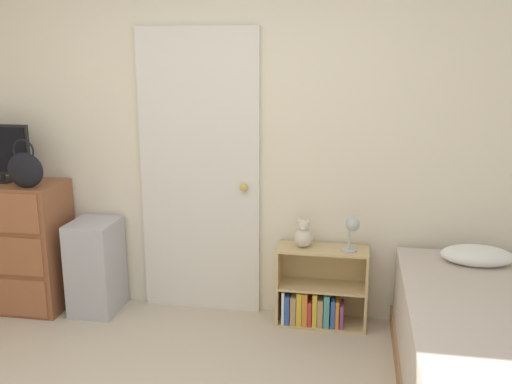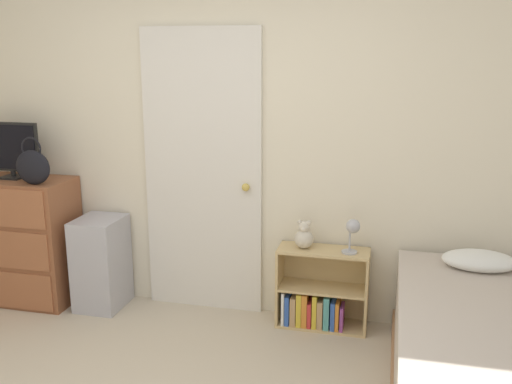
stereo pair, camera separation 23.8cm
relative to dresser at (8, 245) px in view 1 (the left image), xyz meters
The scene contains 10 objects.
wall_back 1.77m from the dresser, ahead, with size 10.00×0.06×2.55m.
door_closed 1.55m from the dresser, ahead, with size 0.87×0.09×2.04m.
dresser is the anchor object (origin of this frame).
tv 0.70m from the dresser, 82.93° to the left, with size 0.46×0.16×0.42m.
handbag 0.69m from the dresser, 24.37° to the right, with size 0.27×0.09×0.34m.
storage_bin 0.69m from the dresser, ahead, with size 0.32×0.38×0.69m.
bookshelf 2.32m from the dresser, ahead, with size 0.62×0.25×0.56m.
teddy_bear 2.20m from the dresser, ahead, with size 0.13×0.13×0.20m.
desk_lamp 2.53m from the dresser, ahead, with size 0.12×0.11×0.24m.
bed 3.38m from the dresser, 11.61° to the right, with size 0.99×1.81×0.68m.
Camera 1 is at (0.96, -1.91, 1.87)m, focal length 40.00 mm.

